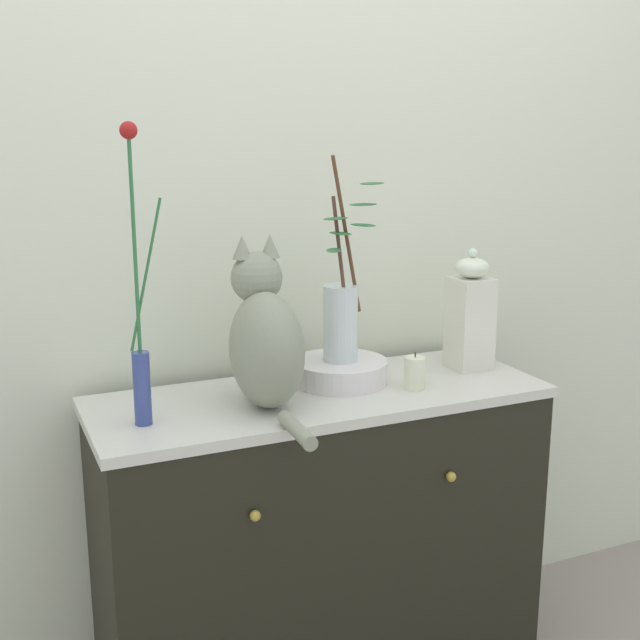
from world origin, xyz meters
name	(u,v)px	position (x,y,z in m)	size (l,w,h in m)	color
wall_back	(276,182)	(0.00, 0.28, 1.30)	(4.40, 0.08, 2.60)	silver
sideboard	(320,544)	(0.00, 0.00, 0.41)	(1.11, 0.43, 0.81)	black
cat_sitting	(265,339)	(-0.15, -0.03, 0.97)	(0.18, 0.42, 0.39)	gray
vase_slim_green	(140,336)	(-0.44, -0.04, 1.01)	(0.08, 0.04, 0.64)	#35448B
bowl_porcelain	(340,371)	(0.08, 0.05, 0.84)	(0.24, 0.24, 0.06)	white
vase_glass_clear	(341,315)	(0.08, 0.05, 0.99)	(0.15, 0.15, 0.51)	silver
jar_lidded_porcelain	(470,315)	(0.44, 0.03, 0.96)	(0.10, 0.10, 0.32)	silver
candle_pillar	(415,373)	(0.22, -0.07, 0.85)	(0.05, 0.05, 0.09)	silver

